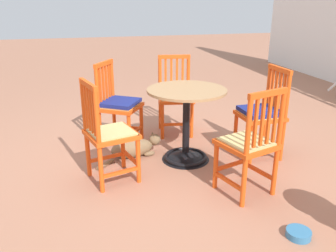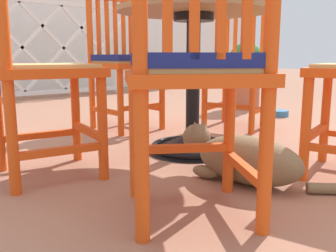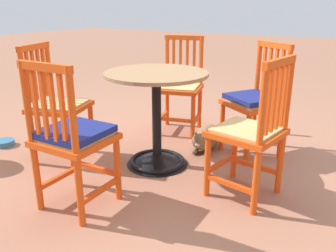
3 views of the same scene
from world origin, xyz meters
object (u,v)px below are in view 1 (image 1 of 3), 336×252
Objects in this scene: orange_chair_near_fence at (175,98)px; orange_chair_facing_out at (108,135)px; cafe_table at (186,133)px; orange_chair_tucked_in at (249,145)px; orange_chair_by_planter at (262,114)px; pet_water_bowl at (299,234)px; tabby_cat at (136,148)px; orange_chair_at_corner at (118,105)px.

orange_chair_near_fence is 1.00× the size of orange_chair_facing_out.
orange_chair_tucked_in is (0.74, 0.30, 0.15)m from cafe_table.
orange_chair_by_planter is at bearing 144.52° from orange_chair_tucked_in.
orange_chair_near_fence is 5.36× the size of pet_water_bowl.
pet_water_bowl is at bearing -16.32° from orange_chair_by_planter.
tabby_cat is at bearing -140.31° from orange_chair_tucked_in.
cafe_table is 0.83× the size of orange_chair_near_fence.
tabby_cat is (0.37, 0.11, -0.35)m from orange_chair_at_corner.
orange_chair_tucked_in is at bearing -171.87° from pet_water_bowl.
orange_chair_by_planter is (0.66, 1.35, 0.00)m from orange_chair_at_corner.
orange_chair_facing_out is at bearing -84.68° from orange_chair_by_planter.
orange_chair_at_corner is 1.58m from orange_chair_tucked_in.
cafe_table reaches higher than pet_water_bowl.
orange_chair_facing_out reaches higher than cafe_table.
orange_chair_at_corner is 0.52m from tabby_cat.
cafe_table is at bearing -7.46° from orange_chair_near_fence.
tabby_cat is at bearing -150.98° from pet_water_bowl.
orange_chair_tucked_in reaches higher than tabby_cat.
orange_chair_at_corner is at bearing -153.06° from pet_water_bowl.
cafe_table is 0.79m from orange_chair_by_planter.
orange_chair_facing_out is (0.24, -0.78, 0.15)m from cafe_table.
cafe_table is 0.81m from orange_chair_tucked_in.
cafe_table is 0.78m from orange_chair_near_fence.
orange_chair_by_planter is at bearing 163.68° from pet_water_bowl.
tabby_cat is 1.79m from pet_water_bowl.
orange_chair_facing_out is at bearing -115.17° from orange_chair_tucked_in.
orange_chair_facing_out is 1.19m from orange_chair_tucked_in.
orange_chair_tucked_in is at bearing 64.83° from orange_chair_facing_out.
tabby_cat is (-0.94, -0.78, -0.34)m from orange_chair_tucked_in.
orange_chair_near_fence reaches higher than pet_water_bowl.
orange_chair_at_corner is at bearing -145.66° from orange_chair_tucked_in.
orange_chair_tucked_in is 0.80m from orange_chair_by_planter.
orange_chair_facing_out is at bearing -134.14° from pet_water_bowl.
orange_chair_near_fence reaches higher than cafe_table.
cafe_table is 0.83× the size of orange_chair_by_planter.
cafe_table is 1.09× the size of tabby_cat.
orange_chair_by_planter is at bearing 95.32° from orange_chair_facing_out.
orange_chair_facing_out is (1.00, -0.88, 0.00)m from orange_chair_near_fence.
orange_chair_tucked_in and orange_chair_by_planter have the same top height.
pet_water_bowl is (0.63, 0.09, -0.41)m from orange_chair_tucked_in.
orange_chair_at_corner is (0.20, -0.69, 0.01)m from orange_chair_near_fence.
orange_chair_by_planter is at bearing 76.95° from tabby_cat.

